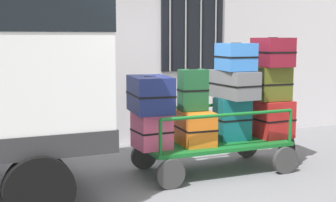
{
  "coord_description": "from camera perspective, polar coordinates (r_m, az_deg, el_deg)",
  "views": [
    {
      "loc": [
        -2.43,
        -5.17,
        1.84
      ],
      "look_at": [
        -0.1,
        0.36,
        1.02
      ],
      "focal_mm": 49.73,
      "sensor_mm": 36.0,
      "label": 1
    }
  ],
  "objects": [
    {
      "name": "backpack",
      "position": [
        7.27,
        14.35,
        -5.37
      ],
      "size": [
        0.27,
        0.22,
        0.44
      ],
      "color": "black",
      "rests_on": "ground"
    },
    {
      "name": "suitcase_left_bottom",
      "position": [
        6.02,
        -2.01,
        -3.65
      ],
      "size": [
        0.45,
        0.48,
        0.46
      ],
      "color": "#CC4C72",
      "rests_on": "luggage_cart"
    },
    {
      "name": "suitcase_midright_top",
      "position": [
        6.78,
        12.68,
        5.88
      ],
      "size": [
        0.47,
        0.61,
        0.41
      ],
      "color": "maroon",
      "rests_on": "suitcase_midright_middle"
    },
    {
      "name": "suitcase_center_middle",
      "position": [
        6.5,
        8.0,
        2.05
      ],
      "size": [
        0.45,
        0.8,
        0.38
      ],
      "color": "slate",
      "rests_on": "suitcase_center_bottom"
    },
    {
      "name": "suitcase_midleft_bottom",
      "position": [
        6.26,
        3.22,
        -3.26
      ],
      "size": [
        0.45,
        0.64,
        0.45
      ],
      "color": "orange",
      "rests_on": "luggage_cart"
    },
    {
      "name": "ground_plane",
      "position": [
        6.0,
        2.19,
        -10.08
      ],
      "size": [
        40.0,
        40.0,
        0.0
      ],
      "primitive_type": "plane",
      "color": "slate"
    },
    {
      "name": "cart_railing",
      "position": [
        6.38,
        5.65,
        -1.72
      ],
      "size": [
        1.96,
        0.88,
        0.46
      ],
      "color": "#146023",
      "rests_on": "luggage_cart"
    },
    {
      "name": "suitcase_center_bottom",
      "position": [
        6.57,
        7.86,
        -2.17
      ],
      "size": [
        0.47,
        0.38,
        0.59
      ],
      "color": "#0F5960",
      "rests_on": "luggage_cart"
    },
    {
      "name": "luggage_cart",
      "position": [
        6.47,
        5.6,
        -5.66
      ],
      "size": [
        2.07,
        1.02,
        0.42
      ],
      "color": "#146023",
      "rests_on": "ground"
    },
    {
      "name": "suitcase_left_middle",
      "position": [
        5.99,
        -2.2,
        0.83
      ],
      "size": [
        0.54,
        0.78,
        0.47
      ],
      "color": "navy",
      "rests_on": "suitcase_left_bottom"
    },
    {
      "name": "suitcase_midleft_middle",
      "position": [
        6.23,
        3.07,
        1.37
      ],
      "size": [
        0.39,
        0.27,
        0.56
      ],
      "color": "#194C28",
      "rests_on": "suitcase_midleft_bottom"
    },
    {
      "name": "suitcase_center_top",
      "position": [
        6.43,
        8.31,
        5.38
      ],
      "size": [
        0.44,
        0.51,
        0.38
      ],
      "color": "#3372C6",
      "rests_on": "suitcase_center_middle"
    },
    {
      "name": "suitcase_midright_middle",
      "position": [
        6.84,
        12.35,
        2.16
      ],
      "size": [
        0.5,
        0.53,
        0.48
      ],
      "color": "#4C5119",
      "rests_on": "suitcase_midright_bottom"
    },
    {
      "name": "suitcase_midright_bottom",
      "position": [
        6.88,
        12.42,
        -2.09
      ],
      "size": [
        0.53,
        0.59,
        0.53
      ],
      "color": "#B21E1E",
      "rests_on": "luggage_cart"
    }
  ]
}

